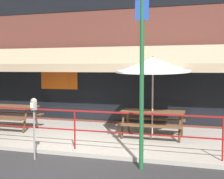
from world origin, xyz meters
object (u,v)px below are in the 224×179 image
object	(u,v)px
picnic_table_centre	(152,117)
parking_meter_far	(34,110)
street_sign_pole	(142,57)
picnic_table_left	(9,111)
patio_umbrella_centre	(153,65)

from	to	relation	value
picnic_table_centre	parking_meter_far	size ratio (longest dim) A/B	1.27
street_sign_pole	picnic_table_centre	bearing A→B (deg)	94.59
picnic_table_left	picnic_table_centre	size ratio (longest dim) A/B	1.00
picnic_table_left	patio_umbrella_centre	xyz separation A→B (m)	(4.71, 0.14, 1.47)
picnic_table_centre	parking_meter_far	xyz separation A→B (m)	(-2.27, -2.63, 0.44)
picnic_table_centre	patio_umbrella_centre	distance (m)	1.47
picnic_table_left	street_sign_pole	xyz separation A→B (m)	(4.91, -2.45, 1.61)
patio_umbrella_centre	street_sign_pole	size ratio (longest dim) A/B	0.52
picnic_table_left	parking_meter_far	world-z (taller)	parking_meter_far
street_sign_pole	parking_meter_far	bearing A→B (deg)	-179.09
picnic_table_left	parking_meter_far	xyz separation A→B (m)	(2.43, -2.49, 0.44)
picnic_table_left	street_sign_pole	size ratio (longest dim) A/B	0.40
picnic_table_left	street_sign_pole	bearing A→B (deg)	-26.49
picnic_table_left	parking_meter_far	distance (m)	3.51
parking_meter_far	street_sign_pole	size ratio (longest dim) A/B	0.31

